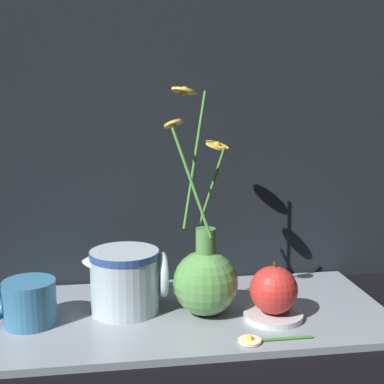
% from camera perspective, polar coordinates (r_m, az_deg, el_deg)
% --- Properties ---
extents(ground_plane, '(6.00, 6.00, 0.00)m').
position_cam_1_polar(ground_plane, '(0.96, -0.55, -13.27)').
color(ground_plane, black).
extents(shelf, '(0.70, 0.33, 0.01)m').
position_cam_1_polar(shelf, '(0.96, -0.55, -12.94)').
color(shelf, gray).
rests_on(shelf, ground_plane).
extents(backdrop_wall, '(1.20, 0.02, 1.10)m').
position_cam_1_polar(backdrop_wall, '(1.07, -2.02, 19.33)').
color(backdrop_wall, black).
rests_on(backdrop_wall, ground_plane).
extents(vase_with_flowers, '(0.14, 0.15, 0.39)m').
position_cam_1_polar(vase_with_flowers, '(0.92, 1.43, -9.10)').
color(vase_with_flowers, '#59994C').
rests_on(vase_with_flowers, shelf).
extents(yellow_mug, '(0.10, 0.09, 0.07)m').
position_cam_1_polar(yellow_mug, '(0.93, -17.06, -11.21)').
color(yellow_mug, teal).
rests_on(yellow_mug, shelf).
extents(ceramic_pitcher, '(0.15, 0.12, 0.12)m').
position_cam_1_polar(ceramic_pitcher, '(0.94, -7.04, -9.06)').
color(ceramic_pitcher, silver).
rests_on(ceramic_pitcher, shelf).
extents(saucer_plate, '(0.10, 0.10, 0.01)m').
position_cam_1_polar(saucer_plate, '(0.94, 8.63, -12.89)').
color(saucer_plate, silver).
rests_on(saucer_plate, shelf).
extents(orange_fruit, '(0.08, 0.08, 0.09)m').
position_cam_1_polar(orange_fruit, '(0.92, 8.71, -10.28)').
color(orange_fruit, red).
rests_on(orange_fruit, saucer_plate).
extents(loose_daisy, '(0.12, 0.04, 0.01)m').
position_cam_1_polar(loose_daisy, '(0.85, 7.12, -15.39)').
color(loose_daisy, '#3D7A33').
rests_on(loose_daisy, shelf).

